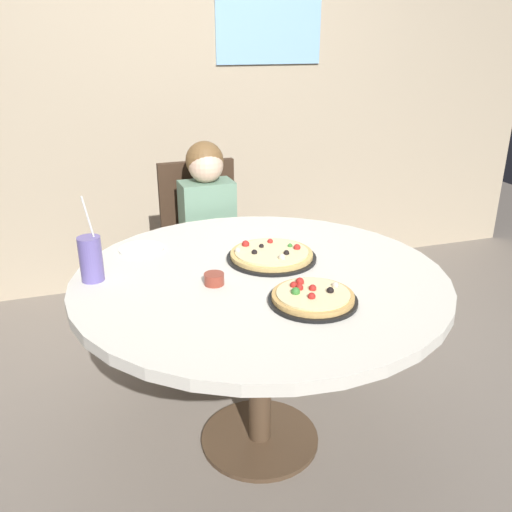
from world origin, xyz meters
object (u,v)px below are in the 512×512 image
Objects in this scene: pizza_veggie at (271,255)px; plate_small at (141,249)px; chair_wooden at (203,243)px; pizza_cheese at (313,297)px; dining_table at (260,295)px; soda_cup at (91,259)px; sauce_bowl at (214,279)px; diner_child at (213,264)px.

pizza_veggie is 1.91× the size of plate_small.
pizza_veggie is at bearing -83.86° from chair_wooden.
pizza_cheese is 1.61× the size of plate_small.
dining_table is at bearing 108.54° from pizza_cheese.
dining_table is 0.95m from chair_wooden.
soda_cup reaches higher than chair_wooden.
soda_cup is 4.39× the size of sauce_bowl.
pizza_cheese is 0.78m from soda_cup.
sauce_bowl is at bearing -63.91° from plate_small.
chair_wooden is 1.03m from soda_cup.
soda_cup is at bearing -125.36° from chair_wooden.
plate_small is at bearing 116.09° from sauce_bowl.
soda_cup is (-0.66, 0.40, 0.06)m from pizza_cheese.
pizza_cheese is (0.09, -1.02, 0.28)m from diner_child.
pizza_cheese reaches higher than plate_small.
dining_table is 0.54m from plate_small.
pizza_cheese is at bearing -40.63° from sauce_bowl.
chair_wooden is 3.09× the size of soda_cup.
diner_child is 6.01× the size of plate_small.
sauce_bowl is (-0.18, -0.03, 0.10)m from dining_table.
pizza_veggie is 0.38m from pizza_cheese.
plate_small is at bearing 126.27° from pizza_cheese.
pizza_veggie is 0.66m from soda_cup.
pizza_cheese is at bearing -89.38° from pizza_veggie.
sauce_bowl is (0.40, -0.17, -0.06)m from soda_cup.
pizza_veggie is at bearing 30.05° from sauce_bowl.
chair_wooden is at bearing 54.64° from soda_cup.
dining_table is at bearing -90.22° from diner_child.
dining_table is 4.65× the size of pizza_cheese.
soda_cup is (-0.58, -0.62, 0.35)m from diner_child.
soda_cup is at bearing 157.14° from sauce_bowl.
diner_child is at bearing -88.03° from chair_wooden.
pizza_cheese is at bearing -85.18° from diner_child.
diner_child is 0.86m from sauce_bowl.
sauce_bowl is (-0.18, -0.79, 0.29)m from diner_child.
sauce_bowl is at bearing -149.95° from pizza_veggie.
diner_child is at bearing 94.82° from pizza_cheese.
chair_wooden is 0.72m from plate_small.
plate_small is at bearing -123.59° from chair_wooden.
sauce_bowl is at bearing -22.86° from soda_cup.
plate_small is (-0.20, 0.41, -0.02)m from sauce_bowl.
diner_child is at bearing 77.00° from sauce_bowl.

